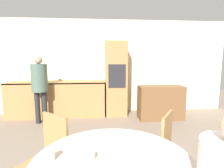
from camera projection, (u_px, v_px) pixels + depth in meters
wall_back at (107, 67)px, 4.99m from camera, size 6.92×0.05×2.60m
kitchen_counter at (57, 98)px, 4.66m from camera, size 2.50×0.60×0.93m
oven_unit at (116, 79)px, 4.72m from camera, size 0.55×0.59×1.98m
sideboard at (161, 103)px, 4.42m from camera, size 1.12×0.45×0.85m
chair_far_left at (49, 153)px, 1.88m from camera, size 0.56×0.56×0.92m
chair_far_right at (158, 146)px, 2.03m from camera, size 0.56×0.56×0.92m
person_standing at (40, 82)px, 4.05m from camera, size 0.36×0.36×1.59m
cup at (51, 155)px, 1.30m from camera, size 0.06×0.06×0.08m
bowl_near at (87, 156)px, 1.32m from camera, size 0.13×0.13×0.05m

